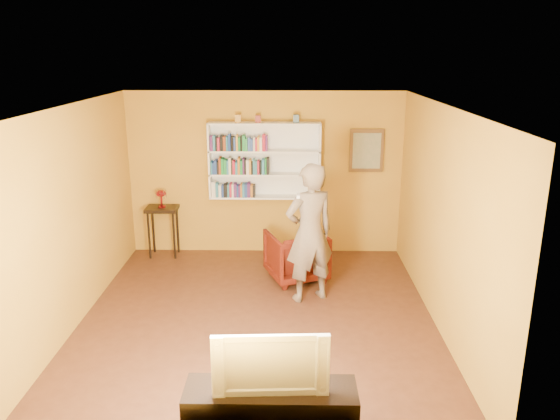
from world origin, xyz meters
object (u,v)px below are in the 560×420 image
(bookshelf, at_px, (265,160))
(person, at_px, (310,233))
(ruby_lustre, at_px, (161,195))
(console_table, at_px, (162,216))
(tv_cabinet, at_px, (271,415))
(armchair, at_px, (296,255))
(television, at_px, (270,359))

(bookshelf, xyz_separation_m, person, (0.68, -1.78, -0.64))
(ruby_lustre, bearing_deg, console_table, 108.43)
(tv_cabinet, bearing_deg, armchair, 85.74)
(person, distance_m, television, 2.91)
(person, relative_size, tv_cabinet, 1.29)
(console_table, xyz_separation_m, tv_cabinet, (1.93, -4.50, -0.43))
(person, bearing_deg, tv_cabinet, 57.27)
(person, xyz_separation_m, television, (-0.43, -2.88, -0.14))
(ruby_lustre, distance_m, person, 2.87)
(console_table, bearing_deg, tv_cabinet, -66.76)
(television, bearing_deg, bookshelf, 90.08)
(bookshelf, xyz_separation_m, television, (0.24, -4.66, -0.78))
(television, bearing_deg, armchair, 82.83)
(ruby_lustre, xyz_separation_m, tv_cabinet, (1.93, -4.50, -0.78))
(ruby_lustre, relative_size, person, 0.15)
(television, bearing_deg, ruby_lustre, 110.33)
(television, bearing_deg, person, 78.57)
(console_table, bearing_deg, bookshelf, 5.40)
(console_table, bearing_deg, television, -66.76)
(tv_cabinet, height_order, television, television)
(person, xyz_separation_m, tv_cabinet, (-0.43, -2.88, -0.69))
(ruby_lustre, xyz_separation_m, television, (1.93, -4.50, -0.23))
(armchair, xyz_separation_m, person, (0.17, -0.69, 0.59))
(ruby_lustre, xyz_separation_m, armchair, (2.20, -0.93, -0.67))
(bookshelf, bearing_deg, console_table, -174.60)
(person, bearing_deg, bookshelf, -93.44)
(ruby_lustre, distance_m, armchair, 2.48)
(bookshelf, distance_m, console_table, 1.92)
(armchair, relative_size, television, 0.83)
(console_table, height_order, ruby_lustre, ruby_lustre)
(console_table, relative_size, armchair, 1.03)
(console_table, relative_size, person, 0.44)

